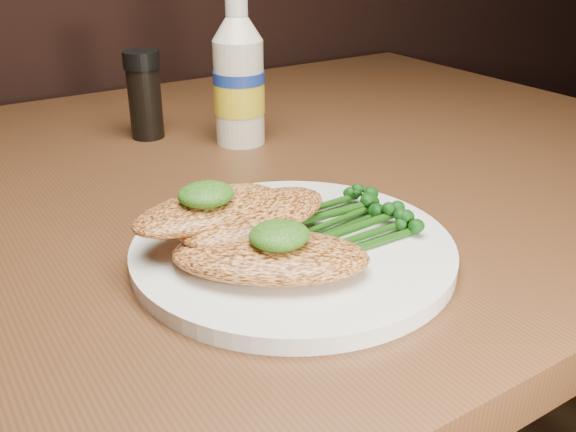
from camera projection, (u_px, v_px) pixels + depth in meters
plate at (293, 249)px, 0.50m from camera, size 0.25×0.25×0.01m
chicken_front at (270, 256)px, 0.45m from camera, size 0.16×0.15×0.02m
chicken_mid at (255, 216)px, 0.50m from camera, size 0.15×0.09×0.02m
chicken_back at (207, 209)px, 0.49m from camera, size 0.13×0.08×0.02m
pesto_front at (279, 235)px, 0.45m from camera, size 0.05×0.04×0.02m
pesto_back at (206, 194)px, 0.48m from camera, size 0.05×0.04×0.02m
broccolini_bundle at (340, 220)px, 0.51m from camera, size 0.15×0.13×0.02m
mayo_bottle at (239, 72)px, 0.73m from camera, size 0.08×0.08×0.17m
pepper_grinder at (145, 95)px, 0.76m from camera, size 0.05×0.05×0.10m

